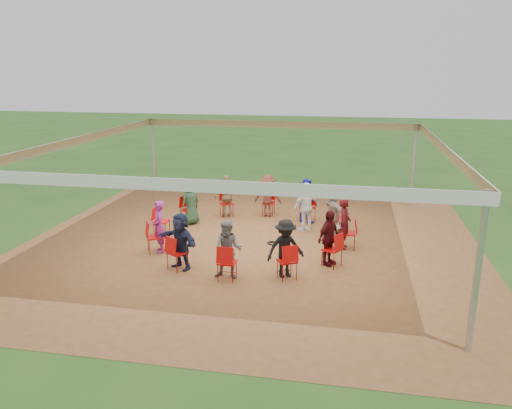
% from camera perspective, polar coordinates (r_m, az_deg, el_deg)
% --- Properties ---
extents(ground, '(80.00, 80.00, 0.00)m').
position_cam_1_polar(ground, '(14.70, -0.52, -4.29)').
color(ground, '#244B17').
rests_on(ground, ground).
extents(dirt_patch, '(13.00, 13.00, 0.00)m').
position_cam_1_polar(dirt_patch, '(14.70, -0.52, -4.27)').
color(dirt_patch, brown).
rests_on(dirt_patch, ground).
extents(tent, '(10.33, 10.33, 3.00)m').
position_cam_1_polar(tent, '(14.08, -0.54, 4.84)').
color(tent, '#B2B2B7').
rests_on(tent, ground).
extents(chair_0, '(0.44, 0.43, 0.90)m').
position_cam_1_polar(chair_0, '(14.26, 10.50, -3.27)').
color(chair_0, '#C50907').
rests_on(chair_0, ground).
extents(chair_1, '(0.59, 0.58, 0.90)m').
position_cam_1_polar(chair_1, '(15.60, 9.26, -1.59)').
color(chair_1, '#C50907').
rests_on(chair_1, ground).
extents(chair_2, '(0.59, 0.59, 0.90)m').
position_cam_1_polar(chair_2, '(16.64, 5.92, -0.39)').
color(chair_2, '#C50907').
rests_on(chair_2, ground).
extents(chair_3, '(0.43, 0.44, 0.90)m').
position_cam_1_polar(chair_3, '(17.18, 1.42, 0.19)').
color(chair_3, '#C50907').
rests_on(chair_3, ground).
extents(chair_4, '(0.58, 0.59, 0.90)m').
position_cam_1_polar(chair_4, '(17.12, -3.39, 0.11)').
color(chair_4, '#C50907').
rests_on(chair_4, ground).
extents(chair_5, '(0.59, 0.59, 0.90)m').
position_cam_1_polar(chair_5, '(16.47, -7.73, -0.61)').
color(chair_5, '#C50907').
rests_on(chair_5, ground).
extents(chair_6, '(0.44, 0.43, 0.90)m').
position_cam_1_polar(chair_6, '(15.36, -10.75, -1.93)').
color(chair_6, '#C50907').
rests_on(chair_6, ground).
extents(chair_7, '(0.59, 0.58, 0.90)m').
position_cam_1_polar(chair_7, '(14.00, -11.46, -3.68)').
color(chair_7, '#C50907').
rests_on(chair_7, ground).
extents(chair_8, '(0.59, 0.59, 0.90)m').
position_cam_1_polar(chair_8, '(12.74, -8.99, -5.48)').
color(chair_8, '#C50907').
rests_on(chair_8, ground).
extents(chair_9, '(0.43, 0.44, 0.90)m').
position_cam_1_polar(chair_9, '(12.01, -3.33, -6.63)').
color(chair_9, '#C50907').
rests_on(chair_9, ground).
extents(chair_10, '(0.58, 0.59, 0.90)m').
position_cam_1_polar(chair_10, '(12.09, 3.56, -6.48)').
color(chair_10, '#C50907').
rests_on(chair_10, ground).
extents(chair_11, '(0.59, 0.59, 0.90)m').
position_cam_1_polar(chair_11, '(12.96, 8.69, -5.11)').
color(chair_11, '#C50907').
rests_on(chair_11, ground).
extents(person_seated_0, '(0.35, 0.54, 1.46)m').
position_cam_1_polar(person_seated_0, '(14.18, 10.07, -2.15)').
color(person_seated_0, '#420A0F').
rests_on(person_seated_0, ground).
extents(person_seated_1, '(1.10, 1.42, 1.46)m').
position_cam_1_polar(person_seated_1, '(15.46, 8.91, -0.62)').
color(person_seated_1, '#A09A8D').
rests_on(person_seated_1, ground).
extents(person_seated_2, '(0.82, 0.71, 1.46)m').
position_cam_1_polar(person_seated_2, '(16.47, 5.70, 0.47)').
color(person_seated_2, '#161AB7').
rests_on(person_seated_2, ground).
extents(person_seated_3, '(0.95, 0.48, 1.46)m').
position_cam_1_polar(person_seated_3, '(16.99, 1.36, 1.01)').
color(person_seated_3, '#592621').
rests_on(person_seated_3, ground).
extents(person_seated_4, '(0.96, 0.80, 1.46)m').
position_cam_1_polar(person_seated_4, '(16.93, -3.30, 0.94)').
color(person_seated_4, '#907953').
rests_on(person_seated_4, ground).
extents(person_seated_5, '(0.71, 0.82, 1.46)m').
position_cam_1_polar(person_seated_5, '(16.31, -7.49, 0.27)').
color(person_seated_5, '#24432A').
rests_on(person_seated_5, ground).
extents(person_seated_6, '(0.56, 0.63, 1.46)m').
position_cam_1_polar(person_seated_6, '(13.92, -11.03, -2.53)').
color(person_seated_6, '#8F217E').
rests_on(person_seated_6, ground).
extents(person_seated_7, '(1.42, 1.12, 1.46)m').
position_cam_1_polar(person_seated_7, '(12.72, -8.63, -4.14)').
color(person_seated_7, '#181E38').
rests_on(person_seated_7, ground).
extents(person_seated_8, '(0.71, 0.42, 1.46)m').
position_cam_1_polar(person_seated_8, '(12.01, -3.20, -5.17)').
color(person_seated_8, slate).
rests_on(person_seated_8, ground).
extents(person_seated_9, '(1.05, 0.87, 1.46)m').
position_cam_1_polar(person_seated_9, '(12.09, 3.37, -5.03)').
color(person_seated_9, black).
rests_on(person_seated_9, ground).
extents(person_seated_10, '(0.81, 0.96, 1.46)m').
position_cam_1_polar(person_seated_10, '(12.92, 8.30, -3.81)').
color(person_seated_10, '#420A0F').
rests_on(person_seated_10, ground).
extents(standing_person, '(1.01, 0.91, 1.55)m').
position_cam_1_polar(standing_person, '(15.50, 5.80, -0.30)').
color(standing_person, white).
rests_on(standing_person, ground).
extents(cable_coil, '(0.40, 0.40, 0.03)m').
position_cam_1_polar(cable_coil, '(14.52, 1.91, -4.46)').
color(cable_coil, black).
rests_on(cable_coil, ground).
extents(laptop, '(0.26, 0.33, 0.23)m').
position_cam_1_polar(laptop, '(14.19, 9.42, -2.31)').
color(laptop, '#B7B7BC').
rests_on(laptop, ground).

